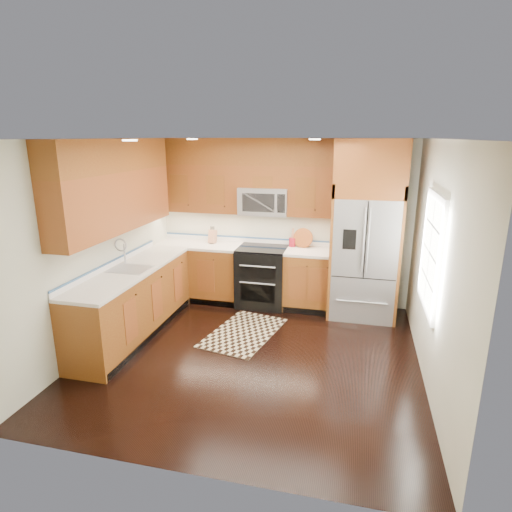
% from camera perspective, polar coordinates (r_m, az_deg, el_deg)
% --- Properties ---
extents(ground, '(4.00, 4.00, 0.00)m').
position_cam_1_polar(ground, '(5.46, -0.54, -13.10)').
color(ground, black).
rests_on(ground, ground).
extents(wall_back, '(4.00, 0.02, 2.60)m').
position_cam_1_polar(wall_back, '(6.87, 3.50, 4.53)').
color(wall_back, silver).
rests_on(wall_back, ground).
extents(wall_left, '(0.02, 4.00, 2.60)m').
position_cam_1_polar(wall_left, '(5.77, -20.23, 1.41)').
color(wall_left, silver).
rests_on(wall_left, ground).
extents(wall_right, '(0.02, 4.00, 2.60)m').
position_cam_1_polar(wall_right, '(4.89, 22.78, -1.31)').
color(wall_right, silver).
rests_on(wall_right, ground).
extents(window, '(0.04, 1.10, 1.30)m').
position_cam_1_polar(window, '(5.05, 22.32, 0.43)').
color(window, white).
rests_on(window, ground).
extents(base_cabinets, '(2.85, 3.00, 0.90)m').
position_cam_1_polar(base_cabinets, '(6.41, -9.33, -4.37)').
color(base_cabinets, brown).
rests_on(base_cabinets, ground).
extents(countertop, '(2.86, 3.01, 0.04)m').
position_cam_1_polar(countertop, '(6.32, -7.93, -0.13)').
color(countertop, white).
rests_on(countertop, base_cabinets).
extents(upper_cabinets, '(2.85, 3.00, 1.15)m').
position_cam_1_polar(upper_cabinets, '(6.20, -8.61, 9.95)').
color(upper_cabinets, brown).
rests_on(upper_cabinets, ground).
extents(range, '(0.76, 0.67, 0.95)m').
position_cam_1_polar(range, '(6.81, 0.82, -2.77)').
color(range, black).
rests_on(range, ground).
extents(microwave, '(0.76, 0.40, 0.42)m').
position_cam_1_polar(microwave, '(6.66, 1.10, 7.34)').
color(microwave, '#B2B2B7').
rests_on(microwave, ground).
extents(refrigerator, '(0.98, 0.75, 2.60)m').
position_cam_1_polar(refrigerator, '(6.41, 14.44, 3.27)').
color(refrigerator, '#B2B2B7').
rests_on(refrigerator, ground).
extents(sink_faucet, '(0.54, 0.44, 0.37)m').
position_cam_1_polar(sink_faucet, '(5.89, -16.60, -1.08)').
color(sink_faucet, '#B2B2B7').
rests_on(sink_faucet, countertop).
extents(rug, '(1.04, 1.45, 0.01)m').
position_cam_1_polar(rug, '(6.02, -1.64, -10.14)').
color(rug, black).
rests_on(rug, ground).
extents(knife_block, '(0.11, 0.14, 0.27)m').
position_cam_1_polar(knife_block, '(7.02, -5.81, 2.65)').
color(knife_block, '#AD7554').
rests_on(knife_block, countertop).
extents(utensil_crock, '(0.13, 0.13, 0.29)m').
position_cam_1_polar(utensil_crock, '(6.77, 4.86, 2.10)').
color(utensil_crock, maroon).
rests_on(utensil_crock, countertop).
extents(cutting_board, '(0.36, 0.36, 0.02)m').
position_cam_1_polar(cutting_board, '(6.76, 6.25, 1.23)').
color(cutting_board, brown).
rests_on(cutting_board, countertop).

